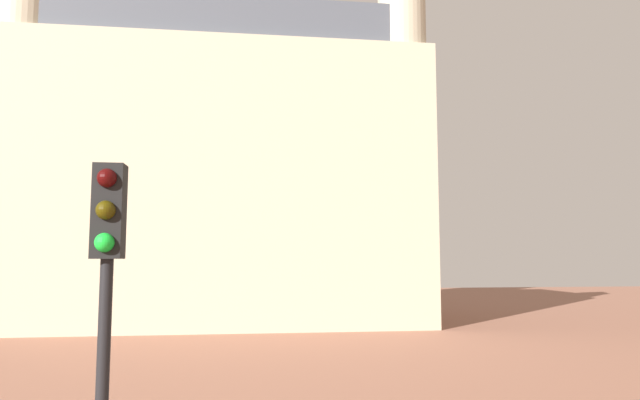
# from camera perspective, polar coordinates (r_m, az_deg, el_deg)

# --- Properties ---
(landmark_building) EXTENTS (24.07, 12.42, 36.14)m
(landmark_building) POSITION_cam_1_polar(r_m,az_deg,el_deg) (36.14, -10.42, 4.42)
(landmark_building) COLOR beige
(landmark_building) RESTS_ON ground_plane
(traffic_light_pole) EXTENTS (0.28, 0.34, 4.77)m
(traffic_light_pole) POSITION_cam_1_polar(r_m,az_deg,el_deg) (5.71, -20.92, -11.03)
(traffic_light_pole) COLOR black
(traffic_light_pole) RESTS_ON ground_plane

